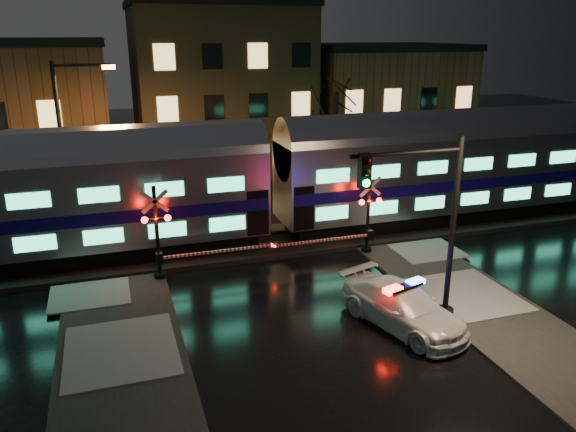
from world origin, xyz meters
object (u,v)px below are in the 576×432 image
(traffic_light, at_px, (427,229))
(crossing_signal_left, at_px, (167,242))
(crossing_signal_right, at_px, (362,223))
(police_car, at_px, (403,307))
(streetlight, at_px, (68,139))

(traffic_light, bearing_deg, crossing_signal_left, 151.49)
(crossing_signal_left, bearing_deg, traffic_light, -38.30)
(crossing_signal_right, relative_size, crossing_signal_left, 0.95)
(police_car, relative_size, streetlight, 0.63)
(crossing_signal_right, height_order, streetlight, streetlight)
(crossing_signal_right, xyz_separation_m, crossing_signal_left, (-8.77, 0.01, 0.09))
(police_car, distance_m, traffic_light, 2.90)
(traffic_light, distance_m, streetlight, 17.72)
(traffic_light, bearing_deg, streetlight, 141.85)
(crossing_signal_right, height_order, traffic_light, traffic_light)
(crossing_signal_left, height_order, traffic_light, traffic_light)
(traffic_light, xyz_separation_m, streetlight, (-11.83, 13.11, 1.44))
(crossing_signal_left, bearing_deg, crossing_signal_right, -0.03)
(streetlight, bearing_deg, crossing_signal_left, -61.03)
(crossing_signal_right, bearing_deg, traffic_light, -95.77)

